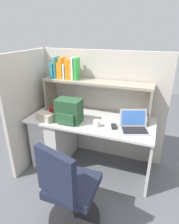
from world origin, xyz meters
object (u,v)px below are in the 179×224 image
Objects in this scene: laptop at (134,126)px; snack_canister at (52,110)px; tissue_box at (46,117)px; backpack at (69,111)px; computer_mouse at (114,127)px; office_chair at (69,193)px; paper_cup at (97,123)px.

laptop is 1.11m from snack_canister.
backpack is at bearing 27.31° from tissue_box.
laptop is 1.26× the size of backpack.
computer_mouse is 1.03× the size of snack_canister.
tissue_box is (-1.08, -0.14, -0.00)m from laptop.
snack_canister is (-0.33, 0.15, -0.09)m from backpack.
snack_canister is 1.18m from office_chair.
paper_cup is 0.66m from tissue_box.
paper_cup is at bearing -0.36° from backpack.
office_chair reaches higher than tissue_box.
tissue_box is at bearing -167.46° from backpack.
office_chair is at bearing -118.49° from laptop.
computer_mouse is (-0.22, -0.03, -0.03)m from laptop.
computer_mouse is at bearing 11.59° from paper_cup.
tissue_box is (-0.30, -0.07, -0.09)m from backpack.
tissue_box is (-0.65, -0.06, 0.01)m from paper_cup.
backpack is at bearing 179.64° from paper_cup.
paper_cup is 0.09× the size of office_chair.
office_chair is at bearing -31.78° from tissue_box.
snack_canister is (-0.68, 0.16, 0.01)m from paper_cup.
backpack reaches higher than snack_canister.
office_chair is at bearing -53.12° from snack_canister.
snack_canister reaches higher than paper_cup.
paper_cup is 0.81× the size of snack_canister.
backpack reaches higher than tissue_box.
tissue_box is 0.22m from snack_canister.
backpack is 2.88× the size of computer_mouse.
paper_cup is at bearing -75.19° from office_chair.
paper_cup is at bearing -170.32° from laptop.
backpack is at bearing -25.13° from snack_canister.
laptop is at bearing -102.49° from office_chair.
office_chair is (0.34, -0.74, -0.48)m from backpack.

